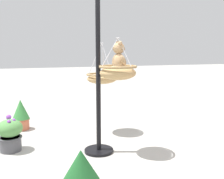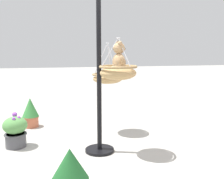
% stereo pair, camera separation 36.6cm
% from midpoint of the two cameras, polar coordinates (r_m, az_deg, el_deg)
% --- Properties ---
extents(ground_plane, '(40.00, 40.00, 0.00)m').
position_cam_midpoint_polar(ground_plane, '(3.91, -3.62, -14.35)').
color(ground_plane, '#ADAAA3').
extents(display_pole_central, '(0.44, 0.44, 2.33)m').
position_cam_midpoint_polar(display_pole_central, '(3.82, -5.77, -3.70)').
color(display_pole_central, black).
rests_on(display_pole_central, ground).
extents(hanging_basket_with_teddy, '(0.55, 0.55, 0.60)m').
position_cam_midpoint_polar(hanging_basket_with_teddy, '(3.67, -1.54, 3.95)').
color(hanging_basket_with_teddy, tan).
extents(teddy_bear, '(0.29, 0.26, 0.43)m').
position_cam_midpoint_polar(teddy_bear, '(3.66, -1.22, 6.91)').
color(teddy_bear, tan).
extents(hanging_basket_left_high, '(0.56, 0.56, 0.74)m').
position_cam_midpoint_polar(hanging_basket_left_high, '(4.67, -4.51, 2.56)').
color(hanging_basket_left_high, tan).
extents(potted_plant_fern_front, '(0.33, 0.33, 0.59)m').
position_cam_midpoint_polar(potted_plant_fern_front, '(5.35, -21.49, -5.21)').
color(potted_plant_fern_front, '#BC6042').
rests_on(potted_plant_fern_front, ground).
extents(potted_plant_flowering_red, '(0.39, 0.39, 0.54)m').
position_cam_midpoint_polar(potted_plant_flowering_red, '(2.78, -10.86, -18.24)').
color(potted_plant_flowering_red, '#4C4C51').
rests_on(potted_plant_flowering_red, ground).
extents(potted_plant_tall_leafy, '(0.38, 0.38, 0.55)m').
position_cam_midpoint_polar(potted_plant_tall_leafy, '(4.33, -24.06, -9.08)').
color(potted_plant_tall_leafy, '#4C4C51').
rests_on(potted_plant_tall_leafy, ground).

